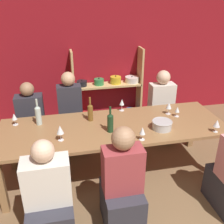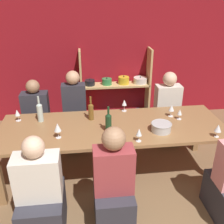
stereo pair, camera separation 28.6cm
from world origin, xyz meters
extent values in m
cube|color=maroon|center=(0.00, 3.83, 1.35)|extent=(8.80, 0.06, 2.70)
cube|color=tan|center=(-0.42, 3.63, 0.68)|extent=(0.04, 0.30, 1.37)
cube|color=tan|center=(0.84, 3.63, 0.68)|extent=(0.04, 0.30, 1.37)
cube|color=tan|center=(0.21, 3.63, 0.02)|extent=(1.26, 0.30, 0.04)
cylinder|color=red|center=(-0.27, 3.63, 0.10)|extent=(0.25, 0.25, 0.12)
sphere|color=black|center=(-0.27, 3.63, 0.17)|extent=(0.02, 0.02, 0.02)
cylinder|color=#235BAD|center=(0.05, 3.63, 0.08)|extent=(0.21, 0.21, 0.10)
sphere|color=black|center=(0.05, 3.63, 0.15)|extent=(0.02, 0.02, 0.02)
cylinder|color=#338447|center=(0.37, 3.63, 0.09)|extent=(0.19, 0.19, 0.11)
sphere|color=black|center=(0.37, 3.63, 0.15)|extent=(0.02, 0.02, 0.02)
cylinder|color=#235BAD|center=(0.68, 3.63, 0.09)|extent=(0.22, 0.22, 0.12)
sphere|color=black|center=(0.68, 3.63, 0.17)|extent=(0.02, 0.02, 0.02)
cube|color=tan|center=(0.21, 3.63, 0.70)|extent=(1.26, 0.30, 0.04)
cylinder|color=black|center=(-0.27, 3.63, 0.77)|extent=(0.19, 0.19, 0.10)
sphere|color=black|center=(-0.27, 3.63, 0.83)|extent=(0.02, 0.02, 0.02)
cylinder|color=#338447|center=(0.05, 3.63, 0.77)|extent=(0.18, 0.18, 0.11)
sphere|color=black|center=(0.05, 3.63, 0.84)|extent=(0.02, 0.02, 0.02)
cylinder|color=gold|center=(0.37, 3.63, 0.79)|extent=(0.20, 0.20, 0.13)
sphere|color=black|center=(0.37, 3.63, 0.86)|extent=(0.02, 0.02, 0.02)
cylinder|color=silver|center=(0.68, 3.63, 0.77)|extent=(0.26, 0.26, 0.11)
sphere|color=black|center=(0.68, 3.63, 0.84)|extent=(0.02, 0.02, 0.02)
cube|color=olive|center=(-0.04, 1.97, 0.72)|extent=(2.89, 1.00, 0.04)
cube|color=olive|center=(-1.40, 1.55, 0.35)|extent=(0.08, 0.08, 0.70)
cube|color=olive|center=(1.32, 1.55, 0.35)|extent=(0.08, 0.08, 0.70)
cube|color=olive|center=(-1.40, 2.39, 0.35)|extent=(0.08, 0.08, 0.70)
cube|color=olive|center=(1.32, 2.39, 0.35)|extent=(0.08, 0.08, 0.70)
cylinder|color=#B7BABC|center=(0.53, 1.77, 0.79)|extent=(0.24, 0.24, 0.10)
torus|color=#B7BABC|center=(0.53, 1.77, 0.84)|extent=(0.25, 0.25, 0.01)
cylinder|color=#B2C6C1|center=(-0.97, 2.22, 0.85)|extent=(0.08, 0.08, 0.23)
cone|color=#B2C6C1|center=(-0.97, 2.22, 0.99)|extent=(0.08, 0.08, 0.03)
cylinder|color=#B2C6C1|center=(-0.97, 2.22, 1.05)|extent=(0.03, 0.03, 0.09)
cylinder|color=brown|center=(-0.31, 2.19, 0.84)|extent=(0.07, 0.07, 0.21)
cone|color=brown|center=(-0.31, 2.19, 0.96)|extent=(0.07, 0.07, 0.03)
cylinder|color=brown|center=(-0.31, 2.19, 1.02)|extent=(0.03, 0.03, 0.09)
cylinder|color=#19381E|center=(-0.11, 1.83, 0.85)|extent=(0.08, 0.08, 0.21)
cone|color=#19381E|center=(-0.11, 1.83, 0.97)|extent=(0.08, 0.08, 0.03)
cylinder|color=#19381E|center=(-0.11, 1.83, 1.03)|extent=(0.03, 0.03, 0.09)
cylinder|color=white|center=(-1.27, 2.26, 0.74)|extent=(0.07, 0.07, 0.00)
cylinder|color=white|center=(-1.27, 2.26, 0.78)|extent=(0.01, 0.01, 0.07)
cone|color=white|center=(-1.27, 2.26, 0.86)|extent=(0.07, 0.07, 0.08)
cylinder|color=maroon|center=(-1.27, 2.26, 0.84)|extent=(0.04, 0.04, 0.03)
cylinder|color=white|center=(0.17, 2.40, 0.74)|extent=(0.07, 0.07, 0.00)
cylinder|color=white|center=(0.17, 2.40, 0.79)|extent=(0.01, 0.01, 0.09)
cone|color=white|center=(0.17, 2.40, 0.87)|extent=(0.07, 0.07, 0.08)
cylinder|color=beige|center=(0.17, 2.40, 0.85)|extent=(0.04, 0.04, 0.03)
cylinder|color=white|center=(0.21, 1.57, 0.74)|extent=(0.06, 0.06, 0.00)
cylinder|color=white|center=(0.21, 1.57, 0.78)|extent=(0.01, 0.01, 0.07)
cone|color=white|center=(0.21, 1.57, 0.86)|extent=(0.07, 0.07, 0.09)
cylinder|color=maroon|center=(0.21, 1.57, 0.84)|extent=(0.04, 0.04, 0.03)
cylinder|color=white|center=(-0.71, 1.76, 0.74)|extent=(0.06, 0.06, 0.00)
cylinder|color=white|center=(-0.71, 1.76, 0.79)|extent=(0.01, 0.01, 0.09)
cone|color=white|center=(-0.71, 1.76, 0.88)|extent=(0.08, 0.08, 0.10)
cylinder|color=white|center=(1.15, 1.55, 0.74)|extent=(0.06, 0.06, 0.00)
cylinder|color=white|center=(1.15, 1.55, 0.78)|extent=(0.01, 0.01, 0.07)
cone|color=white|center=(1.15, 1.55, 0.86)|extent=(0.08, 0.08, 0.09)
cylinder|color=beige|center=(1.15, 1.55, 0.84)|extent=(0.04, 0.04, 0.04)
cylinder|color=white|center=(0.87, 2.05, 0.74)|extent=(0.07, 0.07, 0.00)
cylinder|color=white|center=(0.87, 2.05, 0.78)|extent=(0.01, 0.01, 0.06)
cone|color=white|center=(0.87, 2.05, 0.85)|extent=(0.06, 0.06, 0.08)
cylinder|color=beige|center=(0.87, 2.05, 0.83)|extent=(0.03, 0.03, 0.03)
cylinder|color=white|center=(0.78, 2.15, 0.74)|extent=(0.07, 0.07, 0.00)
cylinder|color=white|center=(0.78, 2.15, 0.79)|extent=(0.01, 0.01, 0.08)
cone|color=white|center=(0.78, 2.15, 0.87)|extent=(0.08, 0.08, 0.08)
cylinder|color=maroon|center=(0.78, 2.15, 0.85)|extent=(0.04, 0.04, 0.03)
cube|color=#2D2D38|center=(-0.87, 1.11, 0.23)|extent=(0.44, 0.55, 0.46)
cube|color=silver|center=(-0.87, 1.11, 0.70)|extent=(0.44, 0.24, 0.47)
sphere|color=beige|center=(-0.87, 1.11, 1.04)|extent=(0.21, 0.21, 0.21)
cube|color=#2D2D38|center=(0.96, 2.83, 0.20)|extent=(0.40, 0.50, 0.41)
cube|color=silver|center=(0.96, 2.83, 0.67)|extent=(0.40, 0.22, 0.53)
sphere|color=beige|center=(0.96, 2.83, 1.05)|extent=(0.22, 0.22, 0.22)
cube|color=#2D2D38|center=(-0.14, 1.11, 0.23)|extent=(0.40, 0.50, 0.46)
cube|color=#99383D|center=(-0.14, 1.11, 0.71)|extent=(0.40, 0.22, 0.50)
sphere|color=#9E7556|center=(-0.14, 1.11, 1.07)|extent=(0.23, 0.23, 0.23)
cube|color=#2D2D38|center=(-0.54, 2.81, 0.23)|extent=(0.36, 0.45, 0.46)
cube|color=#2D2D38|center=(-0.54, 2.81, 0.75)|extent=(0.36, 0.20, 0.57)
sphere|color=tan|center=(-0.54, 2.81, 1.14)|extent=(0.21, 0.21, 0.21)
cube|color=#2D2D38|center=(-1.14, 2.82, 0.22)|extent=(0.40, 0.50, 0.44)
cube|color=#2D2D38|center=(-1.14, 2.82, 0.68)|extent=(0.40, 0.22, 0.48)
sphere|color=#9E7556|center=(-1.14, 2.82, 1.02)|extent=(0.20, 0.20, 0.20)
camera|label=1|loc=(-0.68, -0.91, 2.34)|focal=42.00mm
camera|label=2|loc=(-0.40, -0.96, 2.34)|focal=42.00mm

